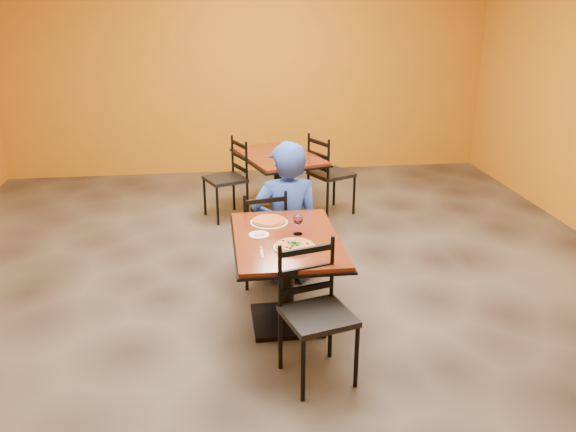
{
  "coord_description": "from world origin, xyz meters",
  "views": [
    {
      "loc": [
        -0.53,
        -4.7,
        2.5
      ],
      "look_at": [
        0.04,
        -0.3,
        0.85
      ],
      "focal_mm": 37.1,
      "sensor_mm": 36.0,
      "label": 1
    }
  ],
  "objects": [
    {
      "name": "side_plate",
      "position": [
        -0.21,
        -0.44,
        0.76
      ],
      "size": [
        0.16,
        0.16,
        0.01
      ],
      "primitive_type": "cylinder",
      "color": "white",
      "rests_on": "table_main"
    },
    {
      "name": "floor",
      "position": [
        0.0,
        0.0,
        0.0
      ],
      "size": [
        7.0,
        8.0,
        0.01
      ],
      "primitive_type": "cube",
      "color": "black",
      "rests_on": "ground"
    },
    {
      "name": "table_second",
      "position": [
        0.23,
        2.03,
        0.56
      ],
      "size": [
        1.12,
        1.38,
        0.75
      ],
      "rotation": [
        0.0,
        0.0,
        0.29
      ],
      "color": "maroon",
      "rests_on": "floor"
    },
    {
      "name": "plate_far",
      "position": [
        -0.1,
        -0.18,
        0.76
      ],
      "size": [
        0.31,
        0.31,
        0.01
      ],
      "primitive_type": "cylinder",
      "color": "white",
      "rests_on": "table_main"
    },
    {
      "name": "wine_glass",
      "position": [
        0.1,
        -0.45,
        0.84
      ],
      "size": [
        0.08,
        0.08,
        0.18
      ],
      "primitive_type": null,
      "color": "white",
      "rests_on": "table_main"
    },
    {
      "name": "pizza_main",
      "position": [
        0.03,
        -0.71,
        0.77
      ],
      "size": [
        0.28,
        0.28,
        0.02
      ],
      "primitive_type": "cylinder",
      "color": "maroon",
      "rests_on": "plate_main"
    },
    {
      "name": "chair_second_right",
      "position": [
        0.86,
        2.03,
        0.49
      ],
      "size": [
        0.59,
        0.59,
        0.97
      ],
      "primitive_type": null,
      "rotation": [
        0.0,
        0.0,
        2.02
      ],
      "color": "black",
      "rests_on": "floor"
    },
    {
      "name": "diner",
      "position": [
        0.1,
        0.34,
        0.66
      ],
      "size": [
        0.66,
        0.44,
        1.31
      ],
      "primitive_type": "imported",
      "rotation": [
        0.0,
        0.0,
        3.17
      ],
      "color": "#1C459B",
      "rests_on": "floor"
    },
    {
      "name": "fork",
      "position": [
        -0.22,
        -0.75,
        0.75
      ],
      "size": [
        0.02,
        0.19,
        0.0
      ],
      "primitive_type": "cube",
      "rotation": [
        0.0,
        0.0,
        -0.02
      ],
      "color": "silver",
      "rests_on": "table_main"
    },
    {
      "name": "plate_main",
      "position": [
        0.03,
        -0.71,
        0.76
      ],
      "size": [
        0.31,
        0.31,
        0.01
      ],
      "primitive_type": "cylinder",
      "color": "white",
      "rests_on": "table_main"
    },
    {
      "name": "wall_back",
      "position": [
        0.0,
        4.0,
        1.5
      ],
      "size": [
        7.0,
        0.01,
        3.0
      ],
      "primitive_type": "cube",
      "color": "#C56F15",
      "rests_on": "ground"
    },
    {
      "name": "chair_main_far",
      "position": [
        -0.14,
        0.33,
        0.45
      ],
      "size": [
        0.47,
        0.47,
        0.9
      ],
      "primitive_type": null,
      "rotation": [
        0.0,
        0.0,
        3.33
      ],
      "color": "black",
      "rests_on": "floor"
    },
    {
      "name": "dip",
      "position": [
        -0.21,
        -0.44,
        0.76
      ],
      "size": [
        0.09,
        0.09,
        0.01
      ],
      "primitive_type": "cylinder",
      "color": "tan",
      "rests_on": "side_plate"
    },
    {
      "name": "table_main",
      "position": [
        0.0,
        -0.5,
        0.56
      ],
      "size": [
        0.83,
        1.23,
        0.75
      ],
      "color": "maroon",
      "rests_on": "floor"
    },
    {
      "name": "knife",
      "position": [
        0.33,
        -0.67,
        0.75
      ],
      "size": [
        0.15,
        0.16,
        0.0
      ],
      "primitive_type": "cube",
      "rotation": [
        0.0,
        0.0,
        -0.74
      ],
      "color": "silver",
      "rests_on": "table_main"
    },
    {
      "name": "chair_second_left",
      "position": [
        -0.41,
        2.03,
        0.47
      ],
      "size": [
        0.55,
        0.55,
        0.94
      ],
      "primitive_type": null,
      "rotation": [
        0.0,
        0.0,
        -1.18
      ],
      "color": "black",
      "rests_on": "floor"
    },
    {
      "name": "chair_main_near",
      "position": [
        0.12,
        -1.26,
        0.48
      ],
      "size": [
        0.53,
        0.53,
        0.96
      ],
      "primitive_type": null,
      "rotation": [
        0.0,
        0.0,
        0.27
      ],
      "color": "black",
      "rests_on": "floor"
    },
    {
      "name": "pizza_far",
      "position": [
        -0.1,
        -0.18,
        0.77
      ],
      "size": [
        0.28,
        0.28,
        0.02
      ],
      "primitive_type": "cylinder",
      "color": "orange",
      "rests_on": "plate_far"
    }
  ]
}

